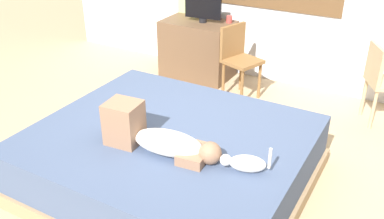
{
  "coord_description": "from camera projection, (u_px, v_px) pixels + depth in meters",
  "views": [
    {
      "loc": [
        1.66,
        -2.56,
        2.29
      ],
      "look_at": [
        0.11,
        0.17,
        0.64
      ],
      "focal_mm": 40.09,
      "sensor_mm": 36.0,
      "label": 1
    }
  ],
  "objects": [
    {
      "name": "person_lying",
      "position": [
        156.0,
        137.0,
        3.23
      ],
      "size": [
        0.94,
        0.34,
        0.34
      ],
      "color": "silver",
      "rests_on": "bed"
    },
    {
      "name": "tv_monitor",
      "position": [
        203.0,
        8.0,
        5.35
      ],
      "size": [
        0.48,
        0.1,
        0.35
      ],
      "color": "black",
      "rests_on": "desk"
    },
    {
      "name": "desk",
      "position": [
        198.0,
        49.0,
        5.64
      ],
      "size": [
        0.9,
        0.56,
        0.74
      ],
      "color": "brown",
      "rests_on": "ground"
    },
    {
      "name": "bed",
      "position": [
        170.0,
        158.0,
        3.62
      ],
      "size": [
        2.23,
        1.95,
        0.49
      ],
      "color": "#997A56",
      "rests_on": "ground"
    },
    {
      "name": "cat",
      "position": [
        245.0,
        163.0,
        3.01
      ],
      "size": [
        0.34,
        0.19,
        0.21
      ],
      "color": "silver",
      "rests_on": "bed"
    },
    {
      "name": "cup",
      "position": [
        229.0,
        19.0,
        5.4
      ],
      "size": [
        0.07,
        0.07,
        0.09
      ],
      "primitive_type": "cylinder",
      "color": "#B23D38",
      "rests_on": "desk"
    },
    {
      "name": "chair_spare",
      "position": [
        382.0,
        78.0,
        4.44
      ],
      "size": [
        0.51,
        0.51,
        0.86
      ],
      "color": "tan",
      "rests_on": "ground"
    },
    {
      "name": "chair_by_desk",
      "position": [
        238.0,
        56.0,
        5.02
      ],
      "size": [
        0.48,
        0.48,
        0.86
      ],
      "color": "brown",
      "rests_on": "ground"
    },
    {
      "name": "ground_plane",
      "position": [
        172.0,
        179.0,
        3.76
      ],
      "size": [
        16.0,
        16.0,
        0.0
      ],
      "primitive_type": "plane",
      "color": "tan"
    }
  ]
}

